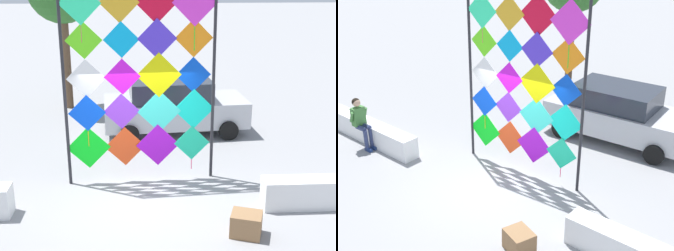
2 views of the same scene
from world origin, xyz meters
The scene contains 4 objects.
ground centered at (0.00, 0.00, 0.00)m, with size 120.00×120.00×0.00m, color gray.
kite_display_rack centered at (0.09, 1.21, 2.49)m, with size 3.31×0.29×4.52m.
parked_car centered at (1.03, 4.51, 0.81)m, with size 4.22×2.21×1.59m.
cardboard_box_large centered at (1.94, -1.25, 0.22)m, with size 0.54×0.46×0.43m, color olive.
Camera 1 is at (0.09, -8.57, 4.60)m, focal length 49.78 mm.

